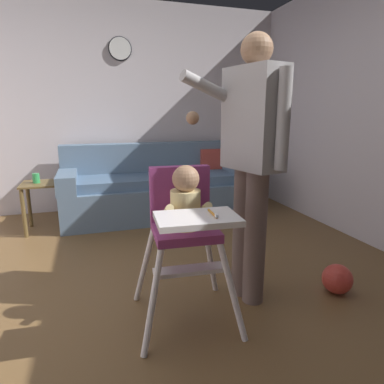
% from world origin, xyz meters
% --- Properties ---
extents(ground, '(6.12, 6.59, 0.10)m').
position_xyz_m(ground, '(0.00, 0.00, -0.05)').
color(ground, brown).
extents(wall_far, '(5.32, 0.06, 2.57)m').
position_xyz_m(wall_far, '(0.00, 2.53, 1.28)').
color(wall_far, silver).
rests_on(wall_far, ground).
extents(couch, '(2.21, 0.86, 0.86)m').
position_xyz_m(couch, '(0.52, 2.01, 0.33)').
color(couch, slate).
rests_on(couch, ground).
extents(high_chair, '(0.65, 0.76, 0.96)m').
position_xyz_m(high_chair, '(0.25, -0.18, 0.66)').
color(high_chair, white).
rests_on(high_chair, ground).
extents(adult_standing, '(0.59, 0.50, 1.69)m').
position_xyz_m(adult_standing, '(0.72, -0.06, 0.96)').
color(adult_standing, '#6C5952').
rests_on(adult_standing, ground).
extents(toy_ball, '(0.21, 0.21, 0.21)m').
position_xyz_m(toy_ball, '(1.35, -0.20, 0.10)').
color(toy_ball, '#D13D33').
rests_on(toy_ball, ground).
extents(side_table, '(0.40, 0.40, 0.52)m').
position_xyz_m(side_table, '(-0.74, 1.79, 0.38)').
color(side_table, brown).
rests_on(side_table, ground).
extents(sippy_cup, '(0.07, 0.07, 0.10)m').
position_xyz_m(sippy_cup, '(-0.79, 1.79, 0.57)').
color(sippy_cup, green).
rests_on(sippy_cup, side_table).
extents(wall_clock, '(0.28, 0.04, 0.28)m').
position_xyz_m(wall_clock, '(0.20, 2.48, 1.99)').
color(wall_clock, white).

